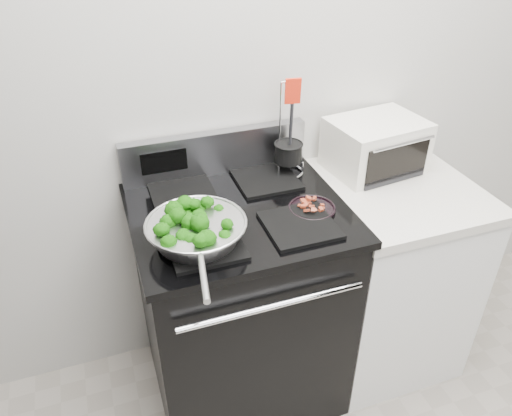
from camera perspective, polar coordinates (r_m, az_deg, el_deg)
name	(u,v)px	position (r m, az deg, el deg)	size (l,w,h in m)	color
back_wall	(283,67)	(2.04, 3.11, 15.83)	(4.00, 0.02, 2.70)	#BAB8B1
gas_range	(240,302)	(2.12, -1.79, -10.68)	(0.79, 0.69, 1.13)	black
counter	(383,272)	(2.38, 14.30, -7.08)	(0.62, 0.68, 0.92)	white
skillet	(196,230)	(1.65, -6.82, -2.53)	(0.34, 0.53, 0.07)	silver
broccoli_pile	(196,225)	(1.64, -6.87, -1.94)	(0.26, 0.26, 0.09)	black
bacon_plate	(312,206)	(1.83, 6.42, 0.22)	(0.17, 0.17, 0.04)	black
utensil_holder	(288,158)	(2.04, 3.69, 5.77)	(0.13, 0.13, 0.40)	silver
toaster_oven	(376,145)	(2.18, 13.50, 6.98)	(0.41, 0.33, 0.22)	white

